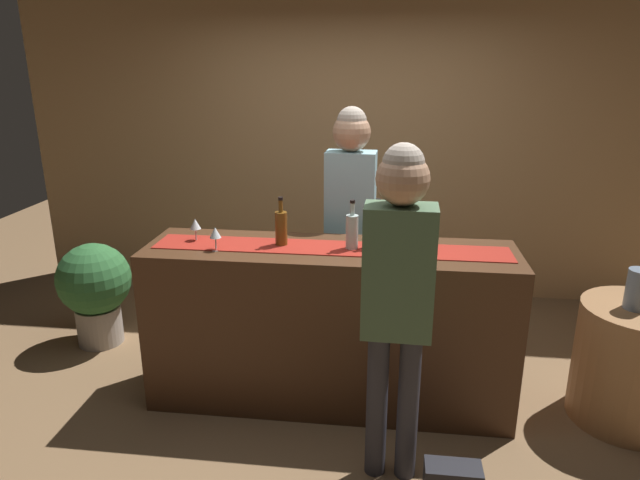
% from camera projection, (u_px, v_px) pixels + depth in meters
% --- Properties ---
extents(ground_plane, '(10.00, 10.00, 0.00)m').
position_uv_depth(ground_plane, '(329.00, 396.00, 3.72)').
color(ground_plane, brown).
extents(back_wall, '(6.00, 0.12, 2.90)m').
position_uv_depth(back_wall, '(353.00, 137.00, 5.07)').
color(back_wall, tan).
rests_on(back_wall, ground).
extents(bar_counter, '(2.26, 0.60, 1.03)m').
position_uv_depth(bar_counter, '(329.00, 326.00, 3.56)').
color(bar_counter, '#472B19').
rests_on(bar_counter, ground).
extents(counter_runner_cloth, '(2.14, 0.28, 0.01)m').
position_uv_depth(counter_runner_cloth, '(330.00, 248.00, 3.40)').
color(counter_runner_cloth, maroon).
rests_on(counter_runner_cloth, bar_counter).
extents(wine_bottle_green, '(0.07, 0.07, 0.30)m').
position_uv_depth(wine_bottle_green, '(377.00, 229.00, 3.38)').
color(wine_bottle_green, '#194723').
rests_on(wine_bottle_green, bar_counter).
extents(wine_bottle_clear, '(0.07, 0.07, 0.30)m').
position_uv_depth(wine_bottle_clear, '(352.00, 231.00, 3.34)').
color(wine_bottle_clear, '#B2C6C1').
rests_on(wine_bottle_clear, bar_counter).
extents(wine_bottle_amber, '(0.07, 0.07, 0.30)m').
position_uv_depth(wine_bottle_amber, '(281.00, 227.00, 3.42)').
color(wine_bottle_amber, brown).
rests_on(wine_bottle_amber, bar_counter).
extents(wine_glass_near_customer, '(0.07, 0.07, 0.14)m').
position_uv_depth(wine_glass_near_customer, '(427.00, 234.00, 3.32)').
color(wine_glass_near_customer, silver).
rests_on(wine_glass_near_customer, bar_counter).
extents(wine_glass_mid_counter, '(0.07, 0.07, 0.14)m').
position_uv_depth(wine_glass_mid_counter, '(215.00, 233.00, 3.33)').
color(wine_glass_mid_counter, silver).
rests_on(wine_glass_mid_counter, bar_counter).
extents(wine_glass_far_end, '(0.07, 0.07, 0.14)m').
position_uv_depth(wine_glass_far_end, '(195.00, 225.00, 3.50)').
color(wine_glass_far_end, silver).
rests_on(wine_glass_far_end, bar_counter).
extents(bartender, '(0.35, 0.26, 1.83)m').
position_uv_depth(bartender, '(350.00, 206.00, 3.90)').
color(bartender, '#26262B').
rests_on(bartender, ground).
extents(customer_sipping, '(0.35, 0.25, 1.77)m').
position_uv_depth(customer_sipping, '(398.00, 281.00, 2.70)').
color(customer_sipping, '#33333D').
rests_on(customer_sipping, ground).
extents(round_side_table, '(0.68, 0.68, 0.74)m').
position_uv_depth(round_side_table, '(633.00, 364.00, 3.39)').
color(round_side_table, '#996B42').
rests_on(round_side_table, ground).
extents(vase_on_side_table, '(0.13, 0.13, 0.24)m').
position_uv_depth(vase_on_side_table, '(638.00, 289.00, 3.24)').
color(vase_on_side_table, slate).
rests_on(vase_on_side_table, round_side_table).
extents(potted_plant_tall, '(0.55, 0.55, 0.80)m').
position_uv_depth(potted_plant_tall, '(95.00, 287.00, 4.29)').
color(potted_plant_tall, '#9E9389').
rests_on(potted_plant_tall, ground).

